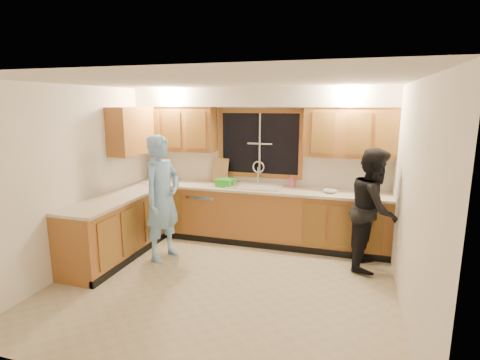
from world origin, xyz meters
name	(u,v)px	position (x,y,z in m)	size (l,w,h in m)	color
floor	(223,284)	(0.00, 0.00, 0.00)	(4.20, 4.20, 0.00)	#BAAE8F
ceiling	(221,82)	(0.00, 0.00, 2.50)	(4.20, 4.20, 0.00)	white
wall_back	(260,164)	(0.00, 1.90, 1.25)	(4.20, 4.20, 0.00)	white
wall_left	(77,179)	(-2.10, 0.00, 1.25)	(3.80, 3.80, 0.00)	white
wall_right	(411,201)	(2.10, 0.00, 1.25)	(3.80, 3.80, 0.00)	white
base_cabinets_back	(255,215)	(0.00, 1.60, 0.44)	(4.20, 0.60, 0.88)	#A96931
base_cabinets_left	(116,229)	(-1.80, 0.35, 0.44)	(0.60, 1.90, 0.88)	#A96931
countertop_back	(255,189)	(0.00, 1.58, 0.90)	(4.20, 0.63, 0.04)	beige
countertop_left	(114,199)	(-1.79, 0.35, 0.90)	(0.63, 1.90, 0.04)	beige
upper_cabinets_left	(177,129)	(-1.43, 1.73, 1.83)	(1.35, 0.33, 0.75)	#A96931
upper_cabinets_right	(350,133)	(1.43, 1.73, 1.83)	(1.35, 0.33, 0.75)	#A96931
upper_cabinets_return	(131,131)	(-1.94, 1.12, 1.83)	(0.33, 0.90, 0.75)	#A96931
soffit	(258,97)	(0.00, 1.72, 2.35)	(4.20, 0.35, 0.30)	silver
window_frame	(260,144)	(0.00, 1.89, 1.60)	(1.44, 0.03, 1.14)	black
sink	(255,190)	(0.00, 1.60, 0.86)	(0.86, 0.52, 0.57)	silver
dishwasher	(207,213)	(-0.85, 1.59, 0.41)	(0.60, 0.56, 0.82)	silver
stove	(90,242)	(-1.80, -0.22, 0.45)	(0.58, 0.75, 0.90)	silver
man	(163,198)	(-1.12, 0.55, 0.91)	(0.67, 0.44, 1.82)	#7EB3EE
woman	(374,209)	(1.80, 1.10, 0.84)	(0.82, 0.64, 1.68)	black
knife_block	(162,173)	(-1.76, 1.76, 1.03)	(0.12, 0.10, 0.21)	olive
cutting_board	(220,170)	(-0.69, 1.82, 1.13)	(0.31, 0.02, 0.42)	tan
dish_crate	(226,183)	(-0.48, 1.52, 0.98)	(0.27, 0.25, 0.13)	green
soap_bottle	(292,181)	(0.57, 1.80, 1.02)	(0.09, 0.09, 0.19)	#D45081
bowl	(330,191)	(1.19, 1.54, 0.94)	(0.19, 0.19, 0.05)	silver
can_left	(234,184)	(-0.33, 1.48, 0.97)	(0.06, 0.06, 0.11)	beige
can_right	(238,185)	(-0.24, 1.45, 0.97)	(0.06, 0.06, 0.11)	beige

